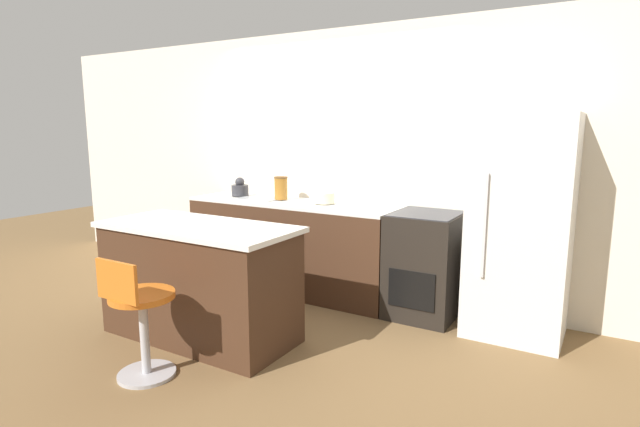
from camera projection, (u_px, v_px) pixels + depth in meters
ground_plane at (302, 304)px, 4.72m from camera, size 14.00×14.00×0.00m
wall_back at (337, 162)px, 5.06m from camera, size 8.00×0.06×2.60m
back_counter at (292, 246)px, 5.09m from camera, size 2.21×0.62×0.92m
kitchen_island at (200, 281)px, 3.93m from camera, size 1.59×0.73×0.92m
oven_range at (424, 265)px, 4.38m from camera, size 0.58×0.63×0.92m
refrigerator at (520, 227)px, 3.92m from camera, size 0.74×0.66×1.76m
stool_chair at (140, 318)px, 3.28m from camera, size 0.43×0.43×0.84m
kettle at (240, 188)px, 5.37m from camera, size 0.18×0.18×0.20m
mixing_bowl at (324, 198)px, 4.84m from camera, size 0.20×0.20×0.10m
canister_jar at (281, 188)px, 5.09m from camera, size 0.14×0.14×0.23m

